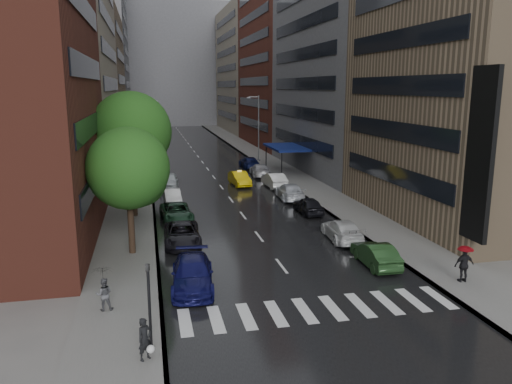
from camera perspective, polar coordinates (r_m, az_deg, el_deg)
ground at (r=26.11m, az=5.28°, el=-11.42°), size 220.00×220.00×0.00m
road at (r=73.91m, az=-6.48°, el=3.85°), size 14.00×140.00×0.01m
sidewalk_left at (r=73.54m, az=-13.49°, el=3.61°), size 4.00×140.00×0.15m
sidewalk_right at (r=75.33m, az=0.35°, el=4.14°), size 4.00×140.00×0.15m
crosswalk at (r=24.44m, az=7.19°, el=-13.13°), size 13.15×2.80×0.01m
buildings_left at (r=82.14m, az=-18.29°, el=15.33°), size 8.00×108.00×38.00m
buildings_right at (r=82.73m, az=3.51°, el=15.20°), size 8.05×109.10×36.00m
building_far at (r=141.11m, az=-9.61°, el=14.11°), size 40.00×14.00×32.00m
tree_near at (r=31.14m, az=-14.41°, el=2.60°), size 5.02×5.02×8.00m
tree_mid at (r=40.32m, az=-14.09°, el=6.67°), size 6.29×6.29×10.03m
tree_far at (r=56.27m, az=-13.63°, el=7.25°), size 5.54×5.54×8.82m
taxi at (r=53.11m, az=-1.89°, el=1.55°), size 1.92×4.60×1.48m
parked_cars_left at (r=38.04m, az=-8.93°, el=-2.81°), size 2.61×31.74×1.60m
parked_cars_right at (r=47.97m, az=3.40°, el=0.39°), size 2.45×41.66×1.54m
ped_bag_walker at (r=20.10m, az=-12.55°, el=-16.17°), size 0.73×0.69×1.67m
ped_black_umbrella at (r=24.38m, az=-17.04°, el=-10.09°), size 0.96×0.98×2.09m
ped_red_umbrella at (r=28.79m, az=22.73°, el=-7.24°), size 1.10×0.82×2.01m
traffic_light at (r=20.49m, az=-12.13°, el=-11.63°), size 0.18×0.15×3.45m
street_lamp_left at (r=53.09m, az=-12.68°, el=5.78°), size 1.74×0.22×9.00m
street_lamp_right at (r=69.68m, az=0.24°, el=7.48°), size 1.74×0.22×9.00m
awning at (r=60.51m, az=3.48°, el=5.11°), size 4.00×8.00×3.12m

